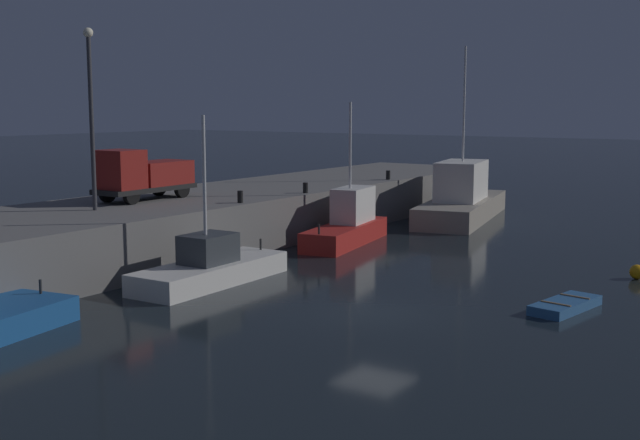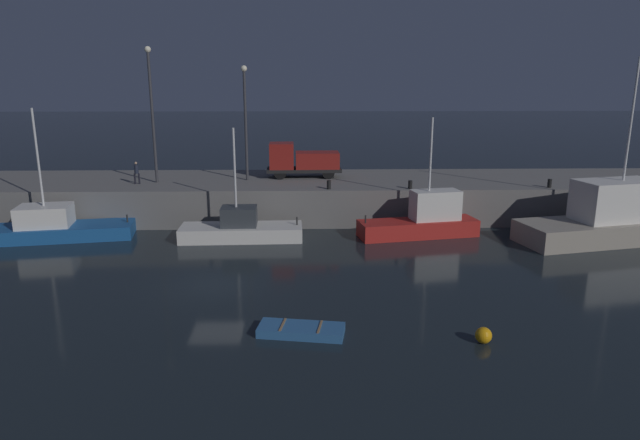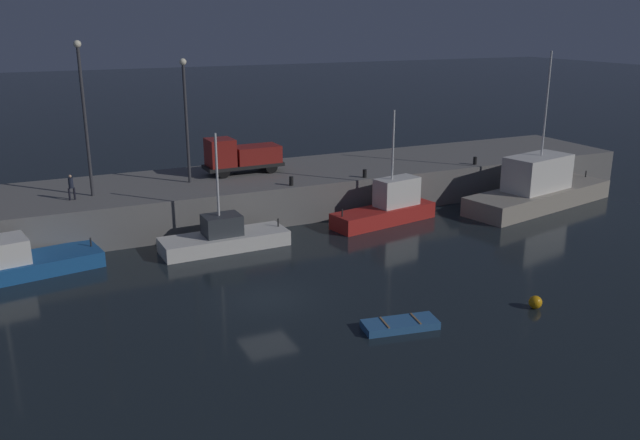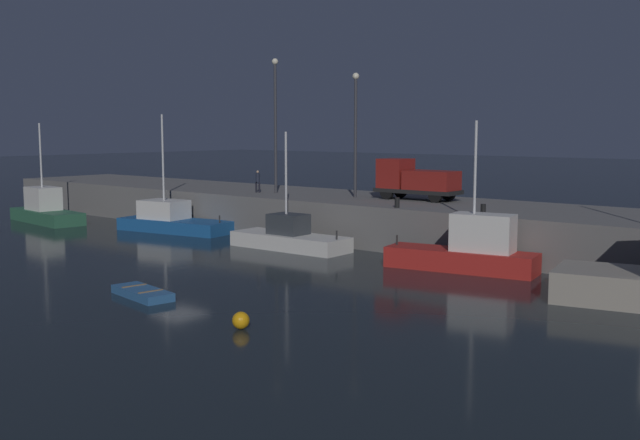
{
  "view_description": "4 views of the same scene",
  "coord_description": "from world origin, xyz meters",
  "px_view_note": "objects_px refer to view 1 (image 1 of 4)",
  "views": [
    {
      "loc": [
        -24.17,
        -13.97,
        7.3
      ],
      "look_at": [
        2.17,
        3.82,
        2.79
      ],
      "focal_mm": 45.26,
      "sensor_mm": 36.0,
      "label": 1
    },
    {
      "loc": [
        4.47,
        -25.44,
        9.65
      ],
      "look_at": [
        5.22,
        4.07,
        2.23
      ],
      "focal_mm": 31.12,
      "sensor_mm": 36.0,
      "label": 2
    },
    {
      "loc": [
        -10.31,
        -28.18,
        13.16
      ],
      "look_at": [
        5.38,
        5.34,
        1.89
      ],
      "focal_mm": 37.31,
      "sensor_mm": 36.0,
      "label": 3
    },
    {
      "loc": [
        30.02,
        -24.55,
        7.08
      ],
      "look_at": [
        5.11,
        5.26,
        2.37
      ],
      "focal_mm": 42.13,
      "sensor_mm": 36.0,
      "label": 4
    }
  ],
  "objects_px": {
    "fishing_trawler_green": "(348,224)",
    "dinghy_orange_near": "(565,305)",
    "fishing_boat_white": "(210,267)",
    "bollard_west": "(305,188)",
    "bollard_east": "(388,175)",
    "mooring_buoy_mid": "(637,272)",
    "fishing_trawler_red": "(462,199)",
    "lamp_post_east": "(91,105)",
    "bollard_central": "(240,197)",
    "utility_truck": "(142,175)"
  },
  "relations": [
    {
      "from": "dinghy_orange_near",
      "to": "bollard_central",
      "type": "bearing_deg",
      "value": 83.97
    },
    {
      "from": "bollard_central",
      "to": "fishing_trawler_red",
      "type": "bearing_deg",
      "value": -11.86
    },
    {
      "from": "mooring_buoy_mid",
      "to": "utility_truck",
      "type": "xyz_separation_m",
      "value": [
        -7.02,
        22.22,
        3.56
      ]
    },
    {
      "from": "utility_truck",
      "to": "lamp_post_east",
      "type": "bearing_deg",
      "value": -165.03
    },
    {
      "from": "fishing_trawler_red",
      "to": "dinghy_orange_near",
      "type": "relative_size",
      "value": 3.81
    },
    {
      "from": "fishing_trawler_red",
      "to": "lamp_post_east",
      "type": "xyz_separation_m",
      "value": [
        -23.63,
        7.43,
        6.01
      ]
    },
    {
      "from": "bollard_west",
      "to": "lamp_post_east",
      "type": "bearing_deg",
      "value": 161.68
    },
    {
      "from": "bollard_central",
      "to": "bollard_east",
      "type": "xyz_separation_m",
      "value": [
        15.04,
        0.18,
        -0.01
      ]
    },
    {
      "from": "utility_truck",
      "to": "fishing_trawler_green",
      "type": "bearing_deg",
      "value": -42.72
    },
    {
      "from": "lamp_post_east",
      "to": "bollard_east",
      "type": "xyz_separation_m",
      "value": [
        20.87,
        -3.52,
        -4.44
      ]
    },
    {
      "from": "lamp_post_east",
      "to": "bollard_central",
      "type": "distance_m",
      "value": 8.2
    },
    {
      "from": "bollard_west",
      "to": "fishing_trawler_green",
      "type": "bearing_deg",
      "value": -78.5
    },
    {
      "from": "fishing_boat_white",
      "to": "bollard_west",
      "type": "relative_size",
      "value": 13.46
    },
    {
      "from": "fishing_boat_white",
      "to": "mooring_buoy_mid",
      "type": "xyz_separation_m",
      "value": [
        10.76,
        -14.46,
        -0.36
      ]
    },
    {
      "from": "bollard_east",
      "to": "lamp_post_east",
      "type": "bearing_deg",
      "value": 170.43
    },
    {
      "from": "mooring_buoy_mid",
      "to": "fishing_trawler_green",
      "type": "bearing_deg",
      "value": 86.9
    },
    {
      "from": "utility_truck",
      "to": "bollard_east",
      "type": "bearing_deg",
      "value": -15.15
    },
    {
      "from": "fishing_trawler_green",
      "to": "dinghy_orange_near",
      "type": "bearing_deg",
      "value": -118.72
    },
    {
      "from": "utility_truck",
      "to": "bollard_central",
      "type": "distance_m",
      "value": 5.2
    },
    {
      "from": "utility_truck",
      "to": "bollard_west",
      "type": "relative_size",
      "value": 9.88
    },
    {
      "from": "mooring_buoy_mid",
      "to": "bollard_east",
      "type": "height_order",
      "value": "bollard_east"
    },
    {
      "from": "fishing_trawler_green",
      "to": "dinghy_orange_near",
      "type": "distance_m",
      "value": 16.08
    },
    {
      "from": "bollard_central",
      "to": "utility_truck",
      "type": "bearing_deg",
      "value": 111.41
    },
    {
      "from": "fishing_trawler_green",
      "to": "bollard_east",
      "type": "distance_m",
      "value": 9.63
    },
    {
      "from": "dinghy_orange_near",
      "to": "fishing_trawler_green",
      "type": "bearing_deg",
      "value": 61.28
    },
    {
      "from": "mooring_buoy_mid",
      "to": "lamp_post_east",
      "type": "height_order",
      "value": "lamp_post_east"
    },
    {
      "from": "fishing_boat_white",
      "to": "lamp_post_east",
      "type": "relative_size",
      "value": 0.94
    },
    {
      "from": "fishing_trawler_green",
      "to": "bollard_central",
      "type": "relative_size",
      "value": 13.11
    },
    {
      "from": "fishing_trawler_red",
      "to": "lamp_post_east",
      "type": "height_order",
      "value": "fishing_trawler_red"
    },
    {
      "from": "utility_truck",
      "to": "bollard_west",
      "type": "height_order",
      "value": "utility_truck"
    },
    {
      "from": "fishing_trawler_green",
      "to": "lamp_post_east",
      "type": "height_order",
      "value": "lamp_post_east"
    },
    {
      "from": "mooring_buoy_mid",
      "to": "fishing_trawler_red",
      "type": "bearing_deg",
      "value": 47.34
    },
    {
      "from": "fishing_trawler_red",
      "to": "dinghy_orange_near",
      "type": "distance_m",
      "value": 23.4
    },
    {
      "from": "fishing_boat_white",
      "to": "bollard_central",
      "type": "xyz_separation_m",
      "value": [
        5.61,
        3.0,
        2.23
      ]
    },
    {
      "from": "fishing_boat_white",
      "to": "mooring_buoy_mid",
      "type": "relative_size",
      "value": 12.15
    },
    {
      "from": "fishing_trawler_green",
      "to": "utility_truck",
      "type": "height_order",
      "value": "fishing_trawler_green"
    },
    {
      "from": "utility_truck",
      "to": "bollard_east",
      "type": "xyz_separation_m",
      "value": [
        16.9,
        -4.58,
        -0.98
      ]
    },
    {
      "from": "utility_truck",
      "to": "bollard_east",
      "type": "relative_size",
      "value": 9.59
    },
    {
      "from": "fishing_trawler_red",
      "to": "bollard_west",
      "type": "relative_size",
      "value": 23.65
    },
    {
      "from": "fishing_trawler_red",
      "to": "bollard_east",
      "type": "bearing_deg",
      "value": 125.18
    },
    {
      "from": "utility_truck",
      "to": "fishing_boat_white",
      "type": "bearing_deg",
      "value": -115.77
    },
    {
      "from": "fishing_boat_white",
      "to": "fishing_trawler_green",
      "type": "relative_size",
      "value": 0.97
    },
    {
      "from": "mooring_buoy_mid",
      "to": "lamp_post_east",
      "type": "xyz_separation_m",
      "value": [
        -10.98,
        21.16,
        7.02
      ]
    },
    {
      "from": "fishing_trawler_green",
      "to": "bollard_east",
      "type": "bearing_deg",
      "value": 16.3
    },
    {
      "from": "fishing_boat_white",
      "to": "fishing_trawler_green",
      "type": "bearing_deg",
      "value": 2.6
    },
    {
      "from": "fishing_trawler_green",
      "to": "mooring_buoy_mid",
      "type": "bearing_deg",
      "value": -93.1
    },
    {
      "from": "bollard_east",
      "to": "dinghy_orange_near",
      "type": "bearing_deg",
      "value": -135.09
    },
    {
      "from": "mooring_buoy_mid",
      "to": "bollard_west",
      "type": "bearing_deg",
      "value": 88.96
    },
    {
      "from": "fishing_trawler_green",
      "to": "mooring_buoy_mid",
      "type": "height_order",
      "value": "fishing_trawler_green"
    },
    {
      "from": "bollard_central",
      "to": "mooring_buoy_mid",
      "type": "bearing_deg",
      "value": -73.55
    }
  ]
}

